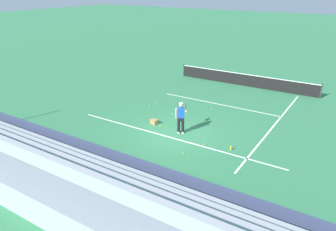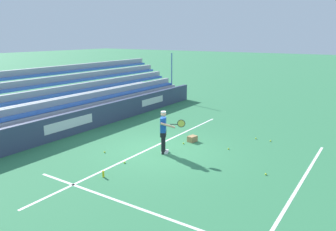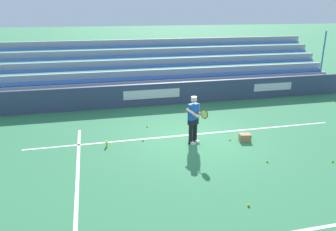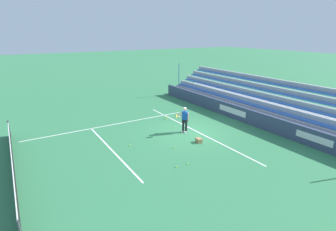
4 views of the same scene
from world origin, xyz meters
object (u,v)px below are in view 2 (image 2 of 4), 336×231
Objects in this scene: tennis_ball_near_player at (271,141)px; tennis_ball_far_right at (256,138)px; ball_box_cardboard at (192,139)px; water_bottle at (103,174)px; tennis_ball_toward_net at (125,162)px; tennis_ball_far_left at (105,152)px; tennis_ball_on_baseline at (266,174)px; tennis_player at (164,132)px; tennis_ball_midcourt at (229,149)px; tennis_ball_stray_back at (183,143)px.

tennis_ball_far_right is at bearing -90.13° from tennis_ball_near_player.
water_bottle is at bearing -7.27° from ball_box_cardboard.
ball_box_cardboard is at bearing -56.84° from tennis_ball_near_player.
tennis_ball_near_player is at bearing 145.72° from tennis_ball_toward_net.
tennis_ball_on_baseline is at bearing 103.12° from tennis_ball_far_left.
tennis_ball_on_baseline is 1.00× the size of tennis_ball_far_right.
tennis_ball_midcourt is (-1.80, 2.02, -0.86)m from tennis_player.
tennis_ball_stray_back is 4.45m from water_bottle.
tennis_ball_on_baseline is at bearing 91.56° from tennis_player.
ball_box_cardboard is at bearing 166.87° from tennis_ball_toward_net.
tennis_ball_far_left is 1.00× the size of tennis_ball_on_baseline.
tennis_ball_far_left and tennis_ball_on_baseline have the same top height.
tennis_ball_stray_back is 3.41m from tennis_ball_far_right.
tennis_ball_far_right is (-0.00, -0.67, 0.00)m from tennis_ball_near_player.
tennis_player is at bearing 160.53° from tennis_ball_toward_net.
tennis_ball_toward_net and tennis_ball_on_baseline have the same top height.
tennis_ball_stray_back is at bearing -16.29° from ball_box_cardboard.
tennis_ball_near_player is (-3.70, -0.93, 0.00)m from tennis_ball_on_baseline.
tennis_player reaches higher than tennis_ball_on_baseline.
tennis_ball_near_player is at bearing 152.58° from water_bottle.
tennis_ball_toward_net is 1.00× the size of tennis_ball_far_right.
tennis_ball_near_player is at bearing 89.87° from tennis_ball_far_right.
tennis_player reaches higher than tennis_ball_stray_back.
tennis_ball_toward_net is at bearing -13.13° from ball_box_cardboard.
tennis_player is at bearing 172.63° from water_bottle.
tennis_ball_far_left is 6.81m from tennis_ball_far_right.
tennis_ball_midcourt is 1.00× the size of tennis_ball_far_right.
tennis_ball_on_baseline is at bearing 72.32° from tennis_ball_stray_back.
tennis_ball_far_left and tennis_ball_stray_back have the same top height.
water_bottle is at bearing -54.92° from tennis_ball_on_baseline.
tennis_ball_far_right is at bearing 135.26° from tennis_ball_stray_back.
tennis_ball_midcourt is 2.67m from tennis_ball_on_baseline.
tennis_ball_far_left is 1.00× the size of tennis_ball_far_right.
tennis_ball_toward_net is at bearing -29.26° from tennis_ball_far_right.
tennis_ball_on_baseline is 0.30× the size of water_bottle.
tennis_ball_midcourt is 1.97m from tennis_ball_stray_back.
tennis_ball_midcourt is (0.10, 1.78, -0.10)m from ball_box_cardboard.
tennis_ball_far_right is (-5.52, 3.09, 0.00)m from tennis_ball_toward_net.
water_bottle reaches higher than tennis_ball_near_player.
ball_box_cardboard is at bearing -114.92° from tennis_ball_on_baseline.
tennis_ball_midcourt and tennis_ball_toward_net have the same top height.
tennis_ball_on_baseline is (1.79, 3.85, -0.10)m from ball_box_cardboard.
tennis_ball_near_player is (-5.12, 5.17, 0.00)m from tennis_ball_far_left.
tennis_ball_toward_net is (1.71, -0.61, -0.86)m from tennis_player.
tennis_player reaches higher than tennis_ball_near_player.
tennis_ball_near_player is at bearing 140.34° from tennis_player.
tennis_ball_far_right is at bearing 166.79° from tennis_ball_midcourt.
tennis_ball_near_player is at bearing 150.43° from tennis_ball_midcourt.
tennis_ball_midcourt is at bearing 127.67° from tennis_ball_far_left.
tennis_ball_far_left is (1.31, -2.01, -0.86)m from tennis_player.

